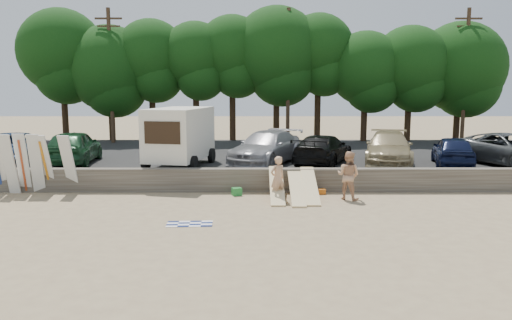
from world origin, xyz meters
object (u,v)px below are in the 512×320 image
Objects in this scene: car_2 at (266,148)px; car_6 at (509,149)px; car_1 at (74,147)px; car_0 at (10,149)px; car_3 at (323,149)px; car_4 at (389,148)px; beachgoer_b at (348,175)px; box_trailer at (180,134)px; car_5 at (453,151)px; beachgoer_a at (278,178)px; cooler at (237,192)px.

car_2 reaches higher than car_6.
car_0 is at bearing -3.65° from car_1.
car_3 is 0.92× the size of car_4.
car_4 is at bearing -10.91° from car_0.
car_0 is at bearing 16.19° from beachgoer_b.
car_5 is (13.15, 0.11, -0.84)m from box_trailer.
car_5 is at bearing 1.66° from car_4.
beachgoer_b is (2.83, 0.17, 0.08)m from beachgoer_a.
cooler is at bearing -82.40° from car_2.
car_6 reaches higher than car_5.
car_0 is 18.72m from car_4.
car_4 reaches higher than car_5.
box_trailer reaches higher than car_4.
cooler is (-13.12, -3.68, -1.31)m from car_6.
box_trailer is at bearing -15.91° from car_0.
car_6 reaches higher than cooler.
box_trailer reaches higher than car_0.
car_6 is 12.36m from beachgoer_a.
box_trailer is 2.66× the size of beachgoer_a.
box_trailer is 0.96× the size of car_1.
car_1 is at bearing -165.93° from car_4.
car_2 is at bearing 10.36° from car_5.
car_1 is at bearing 12.47° from car_5.
car_0 is 15.45m from car_3.
car_1 is at bearing -177.09° from box_trailer.
box_trailer is at bearing 159.62° from car_6.
beachgoer_a is at bearing 41.74° from car_5.
beachgoer_b is (12.71, -4.96, -0.57)m from car_1.
car_0 is at bearing -173.49° from box_trailer.
beachgoer_b is (3.17, -4.93, -0.53)m from car_2.
car_0 is 12.14m from cooler.
car_0 is at bearing 12.98° from car_5.
car_5 is at bearing 20.73° from car_2.
car_2 is at bearing 22.26° from car_3.
box_trailer reaches higher than car_3.
car_4 is 3.03× the size of beachgoer_a.
beachgoer_a is 0.91× the size of beachgoer_b.
beachgoer_a is at bearing -61.22° from car_2.
car_2 is 0.99× the size of car_6.
car_6 is (21.35, -0.54, -0.07)m from car_1.
cooler is (-1.31, -4.20, -1.34)m from car_2.
car_4 is at bearing 2.05° from car_5.
car_1 is at bearing -58.93° from beachgoer_a.
box_trailer reaches higher than car_6.
cooler is at bearing -38.90° from box_trailer.
box_trailer reaches higher than beachgoer_a.
car_2 is 5.15m from beachgoer_a.
car_3 is 5.65m from beachgoer_a.
car_0 is at bearing -154.78° from car_2.
car_3 is 3.28m from car_4.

